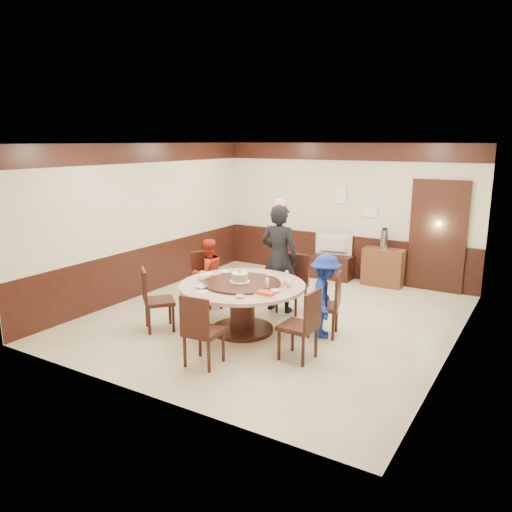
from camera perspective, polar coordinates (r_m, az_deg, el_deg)
The scene contains 32 objects.
room at distance 7.98m, azimuth 2.26°, elevation 0.28°, with size 6.00×6.04×2.84m.
banquet_table at distance 7.54m, azimuth -1.58°, elevation -4.79°, with size 1.89×1.89×0.78m.
chair_0 at distance 7.53m, azimuth 7.83°, elevation -6.76°, with size 0.54×0.54×0.97m.
chair_1 at distance 8.50m, azimuth 4.13°, elevation -4.36°, with size 0.45×0.46×0.97m.
chair_2 at distance 8.72m, azimuth -5.63°, elevation -3.93°, with size 0.61×0.60×0.97m.
chair_3 at distance 7.82m, azimuth -11.13°, elevation -6.13°, with size 0.62×0.62×0.97m.
chair_4 at distance 6.55m, azimuth -6.07°, elevation -9.83°, with size 0.48×0.49×0.97m.
chair_5 at distance 6.70m, azimuth 4.97°, elevation -9.26°, with size 0.47×0.46×0.97m.
person_standing at distance 8.38m, azimuth 2.68°, elevation -0.25°, with size 0.67×0.44×1.83m, color black.
person_red at distance 8.64m, azimuth -5.52°, elevation -2.00°, with size 0.59×0.46×1.22m, color #B12A17.
person_blue at distance 7.39m, azimuth 7.92°, elevation -4.55°, with size 0.81×0.46×1.25m, color navy.
birthday_cake at distance 7.46m, azimuth -1.86°, elevation -2.44°, with size 0.30×0.30×0.20m.
teapot_left at distance 7.68m, azimuth -6.13°, elevation -2.38°, with size 0.17×0.15×0.13m, color white.
teapot_right at distance 7.35m, azimuth 3.55°, elevation -3.03°, with size 0.17×0.15×0.13m, color white.
bowl_0 at distance 8.09m, azimuth -3.49°, elevation -1.85°, with size 0.14×0.14×0.03m, color white.
bowl_1 at distance 6.83m, azimuth -1.81°, elevation -4.65°, with size 0.12×0.12×0.04m, color white.
bowl_2 at distance 7.29m, azimuth -6.24°, elevation -3.57°, with size 0.15×0.15×0.04m, color white.
bowl_3 at distance 7.06m, azimuth 2.21°, elevation -4.02°, with size 0.14×0.14×0.04m, color white.
bowl_4 at distance 7.96m, azimuth -5.35°, elevation -2.12°, with size 0.13×0.13×0.03m, color white.
bowl_5 at distance 7.86m, azimuth 1.63°, elevation -2.25°, with size 0.12×0.12×0.04m, color white.
saucer_near at distance 7.11m, azimuth -6.14°, elevation -4.11°, with size 0.18×0.18×0.01m, color white.
saucer_far at distance 7.67m, azimuth 3.27°, elevation -2.75°, with size 0.18×0.18×0.01m, color white.
shrimp_platter at distance 6.90m, azimuth 1.14°, elevation -4.36°, with size 0.30×0.20×0.06m.
bottle_0 at distance 7.19m, azimuth 1.26°, elevation -3.21°, with size 0.06×0.06×0.16m, color white.
bottle_1 at distance 7.21m, azimuth 3.37°, elevation -3.20°, with size 0.06×0.06×0.16m, color white.
bottle_2 at distance 7.57m, azimuth 3.53°, elevation -2.40°, with size 0.06×0.06×0.16m, color white.
tv_stand at distance 10.64m, azimuth 8.71°, elevation -1.20°, with size 0.85×0.45×0.50m, color black.
television at distance 10.54m, azimuth 8.79°, elevation 1.28°, with size 0.77×0.10×0.44m, color gray.
side_cabinet at distance 10.29m, azimuth 14.36°, elevation -1.24°, with size 0.80×0.40×0.75m, color brown.
thermos at distance 10.17m, azimuth 14.46°, elevation 1.86°, with size 0.15×0.15×0.38m, color silver.
notice_left at distance 10.55m, azimuth 9.59°, elevation 6.93°, with size 0.25×0.00×0.35m, color white.
notice_right at distance 10.37m, azimuth 12.88°, elevation 5.01°, with size 0.30×0.00×0.22m, color white.
Camera 1 is at (3.78, -6.80, 2.85)m, focal length 35.00 mm.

